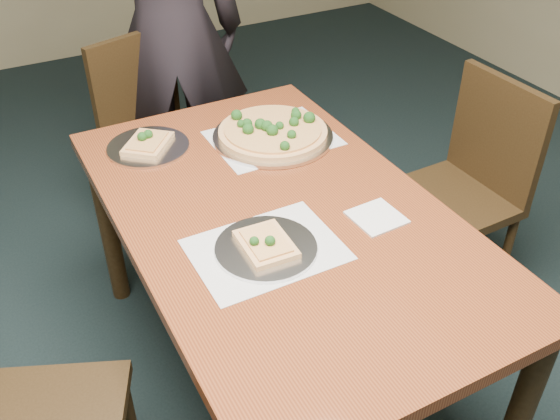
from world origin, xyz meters
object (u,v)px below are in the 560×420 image
chair_far (156,129)px  slice_plate_far (148,145)px  diner (170,30)px  slice_plate_near (266,246)px  chair_right (467,181)px  dining_table (280,234)px  pizza_pan (273,132)px

chair_far → slice_plate_far: (-0.18, -0.54, 0.25)m
diner → slice_plate_near: bearing=97.8°
chair_far → chair_right: (0.92, -0.96, 0.00)m
diner → slice_plate_near: diner is taller
chair_right → slice_plate_near: 1.06m
chair_right → slice_plate_far: (-1.10, 0.42, 0.25)m
slice_plate_near → slice_plate_far: 0.68m
dining_table → slice_plate_far: slice_plate_far is taller
slice_plate_near → slice_plate_far: bearing=99.2°
dining_table → chair_far: size_ratio=1.65×
chair_right → pizza_pan: chair_right is taller
diner → chair_right: bearing=142.4°
dining_table → chair_far: 1.08m
slice_plate_far → diner: bearing=63.4°
slice_plate_near → slice_plate_far: (-0.11, 0.68, -0.00)m
pizza_pan → slice_plate_far: size_ratio=1.51×
chair_far → slice_plate_near: bearing=-111.1°
chair_right → diner: diner is taller
pizza_pan → slice_plate_near: bearing=-119.2°
slice_plate_far → chair_right: bearing=-20.8°
pizza_pan → slice_plate_far: (-0.41, 0.14, -0.01)m
chair_right → chair_far: bearing=-137.6°
chair_far → slice_plate_near: (-0.07, -1.22, 0.25)m
diner → slice_plate_near: (-0.23, -1.35, -0.13)m
slice_plate_far → slice_plate_near: bearing=-80.8°
chair_right → dining_table: bearing=-84.3°
chair_far → slice_plate_far: chair_far is taller
chair_far → chair_right: bearing=-63.8°
chair_right → pizza_pan: bearing=-113.5°
diner → pizza_pan: diner is taller
slice_plate_near → diner: bearing=80.4°
chair_far → pizza_pan: (0.23, -0.68, 0.26)m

